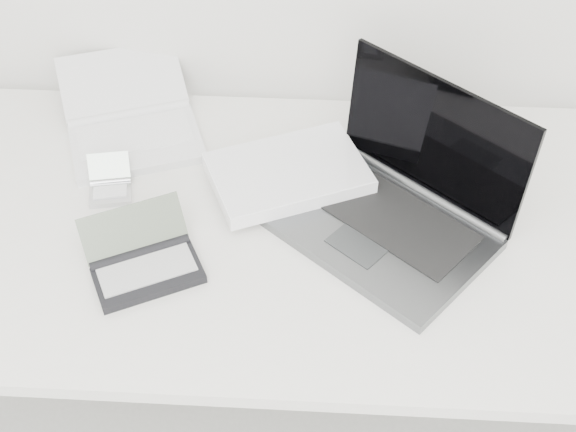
# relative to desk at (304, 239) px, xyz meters

# --- Properties ---
(desk) EXTENTS (1.60, 0.80, 0.73)m
(desk) POSITION_rel_desk_xyz_m (0.00, 0.00, 0.00)
(desk) COLOR white
(desk) RESTS_ON ground
(laptop_large) EXTENTS (0.63, 0.52, 0.28)m
(laptop_large) POSITION_rel_desk_xyz_m (0.10, 0.05, 0.09)
(laptop_large) COLOR #5C5F62
(laptop_large) RESTS_ON desk
(netbook_open_white) EXTENTS (0.38, 0.42, 0.09)m
(netbook_open_white) POSITION_rel_desk_xyz_m (-0.39, 0.26, 0.07)
(netbook_open_white) COLOR white
(netbook_open_white) RESTS_ON desk
(pda_silver) EXTENTS (0.10, 0.11, 0.06)m
(pda_silver) POSITION_rel_desk_xyz_m (-0.40, 0.07, 0.06)
(pda_silver) COLOR silver
(pda_silver) RESTS_ON desk
(palmtop_charcoal) EXTENTS (0.25, 0.23, 0.09)m
(palmtop_charcoal) POSITION_rel_desk_xyz_m (-0.29, -0.14, 0.07)
(palmtop_charcoal) COLOR black
(palmtop_charcoal) RESTS_ON desk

